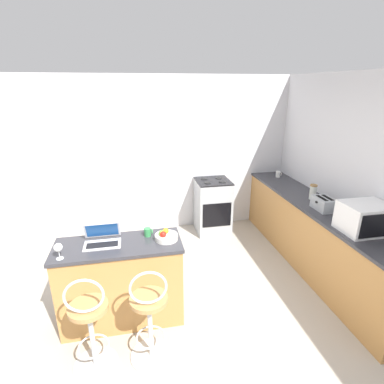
% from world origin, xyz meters
% --- Properties ---
extents(ground_plane, '(20.00, 20.00, 0.00)m').
position_xyz_m(ground_plane, '(0.00, 0.00, 0.00)').
color(ground_plane, '#ADA393').
extents(wall_back, '(12.00, 0.06, 2.60)m').
position_xyz_m(wall_back, '(0.00, 2.77, 1.30)').
color(wall_back, silver).
rests_on(wall_back, ground_plane).
extents(breakfast_bar, '(1.27, 0.52, 0.93)m').
position_xyz_m(breakfast_bar, '(-0.52, 0.59, 0.46)').
color(breakfast_bar, '#B27C42').
rests_on(breakfast_bar, ground_plane).
extents(counter_right, '(0.58, 3.27, 0.93)m').
position_xyz_m(counter_right, '(2.08, 1.12, 0.46)').
color(counter_right, '#B27C42').
rests_on(counter_right, ground_plane).
extents(bar_stool_near, '(0.40, 0.40, 1.01)m').
position_xyz_m(bar_stool_near, '(-0.77, 0.01, 0.47)').
color(bar_stool_near, silver).
rests_on(bar_stool_near, ground_plane).
extents(bar_stool_far, '(0.40, 0.40, 1.01)m').
position_xyz_m(bar_stool_far, '(-0.26, 0.01, 0.47)').
color(bar_stool_far, silver).
rests_on(bar_stool_far, ground_plane).
extents(laptop, '(0.36, 0.26, 0.20)m').
position_xyz_m(laptop, '(-0.67, 0.64, 0.98)').
color(laptop, silver).
rests_on(laptop, breakfast_bar).
extents(microwave, '(0.49, 0.40, 0.32)m').
position_xyz_m(microwave, '(2.10, 0.33, 1.09)').
color(microwave, white).
rests_on(microwave, counter_right).
extents(toaster, '(0.22, 0.30, 0.16)m').
position_xyz_m(toaster, '(2.04, 0.96, 1.01)').
color(toaster, '#9EA3A8').
rests_on(toaster, counter_right).
extents(stove_range, '(0.56, 0.56, 0.93)m').
position_xyz_m(stove_range, '(0.99, 2.44, 0.46)').
color(stove_range, '#9EA3A8').
rests_on(stove_range, ground_plane).
extents(storage_jar, '(0.10, 0.10, 0.21)m').
position_xyz_m(storage_jar, '(2.12, 1.33, 1.03)').
color(storage_jar, silver).
rests_on(storage_jar, counter_right).
extents(mug_white, '(0.09, 0.07, 0.10)m').
position_xyz_m(mug_white, '(2.14, 2.41, 0.98)').
color(mug_white, white).
rests_on(mug_white, counter_right).
extents(mug_green, '(0.09, 0.07, 0.09)m').
position_xyz_m(mug_green, '(-0.21, 0.70, 0.97)').
color(mug_green, '#338447').
rests_on(mug_green, breakfast_bar).
extents(fruit_bowl, '(0.24, 0.24, 0.11)m').
position_xyz_m(fruit_bowl, '(-0.03, 0.58, 0.96)').
color(fruit_bowl, silver).
rests_on(fruit_bowl, breakfast_bar).
extents(wine_glass_short, '(0.08, 0.08, 0.16)m').
position_xyz_m(wine_glass_short, '(-1.03, 0.41, 1.04)').
color(wine_glass_short, silver).
rests_on(wine_glass_short, breakfast_bar).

